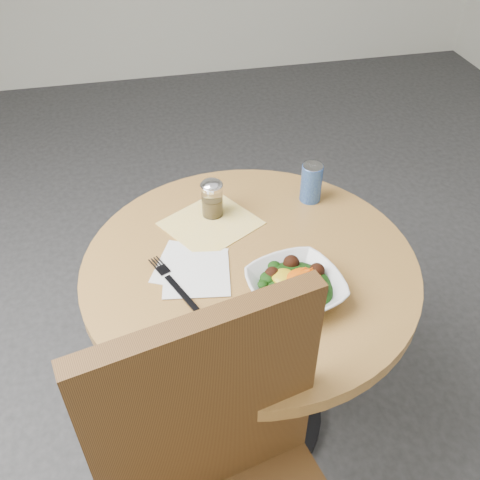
% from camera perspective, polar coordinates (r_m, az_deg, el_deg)
% --- Properties ---
extents(ground, '(6.00, 6.00, 0.00)m').
position_cam_1_polar(ground, '(2.01, 0.80, -18.18)').
color(ground, '#2A2A2C').
rests_on(ground, ground).
extents(table, '(0.90, 0.90, 0.75)m').
position_cam_1_polar(table, '(1.57, 0.98, -7.62)').
color(table, black).
rests_on(table, ground).
extents(cloth_napkin, '(0.32, 0.31, 0.00)m').
position_cam_1_polar(cloth_napkin, '(1.55, -3.12, 1.78)').
color(cloth_napkin, yellow).
rests_on(cloth_napkin, table).
extents(paper_napkins, '(0.23, 0.25, 0.00)m').
position_cam_1_polar(paper_napkins, '(1.41, -5.02, -3.16)').
color(paper_napkins, white).
rests_on(paper_napkins, table).
extents(salad_bowl, '(0.27, 0.27, 0.09)m').
position_cam_1_polar(salad_bowl, '(1.32, 5.94, -4.99)').
color(salad_bowl, silver).
rests_on(salad_bowl, table).
extents(fork, '(0.11, 0.22, 0.00)m').
position_cam_1_polar(fork, '(1.38, -7.28, -4.38)').
color(fork, black).
rests_on(fork, table).
extents(spice_shaker, '(0.07, 0.07, 0.12)m').
position_cam_1_polar(spice_shaker, '(1.55, -2.99, 4.44)').
color(spice_shaker, silver).
rests_on(spice_shaker, table).
extents(beverage_can, '(0.06, 0.06, 0.12)m').
position_cam_1_polar(beverage_can, '(1.63, 7.61, 6.08)').
color(beverage_can, navy).
rests_on(beverage_can, table).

